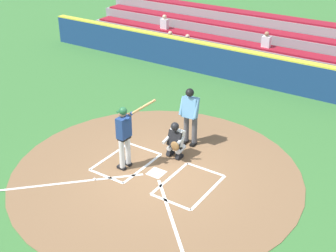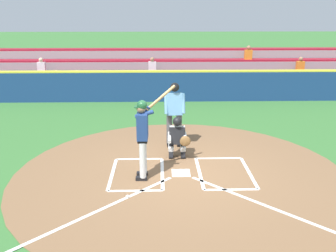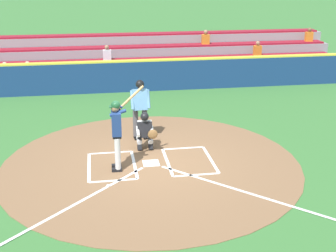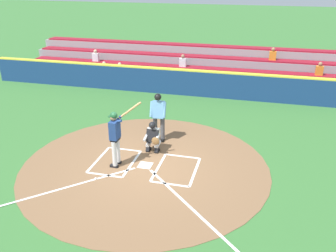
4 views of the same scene
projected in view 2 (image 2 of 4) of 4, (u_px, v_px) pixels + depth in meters
The scene contains 9 objects.
ground_plane at pixel (181, 173), 8.98m from camera, with size 120.00×120.00×0.00m, color #387033.
dirt_circle at pixel (181, 173), 8.98m from camera, with size 8.00×8.00×0.01m, color brown.
home_plate_and_chalk at pixel (183, 190), 8.14m from camera, with size 7.93×4.91×0.01m.
batter at pixel (143, 133), 8.43m from camera, with size 0.94×0.69×2.13m.
catcher at pixel (178, 137), 9.78m from camera, with size 0.59×0.62×1.13m.
plate_umpire at pixel (174, 110), 10.47m from camera, with size 0.60×0.43×1.86m.
baseball at pixel (127, 196), 7.80m from camera, with size 0.07×0.07×0.07m, color white.
backstop_wall at pixel (171, 86), 15.94m from camera, with size 22.00×0.36×1.31m.
bleacher_stand at pixel (169, 74), 18.50m from camera, with size 20.00×3.40×2.10m.
Camera 2 is at (0.52, 8.22, 3.78)m, focal length 39.86 mm.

